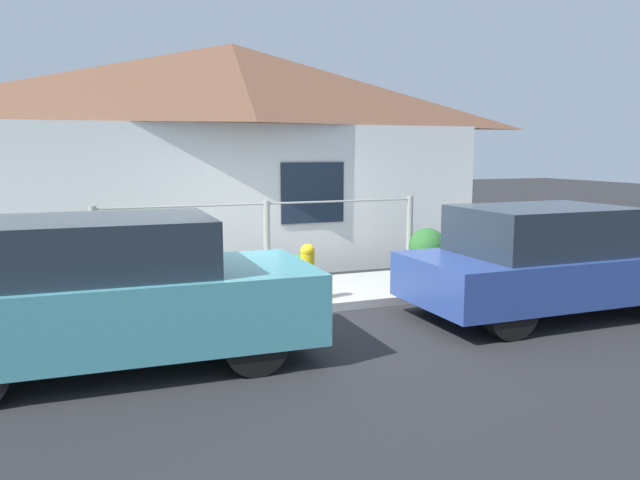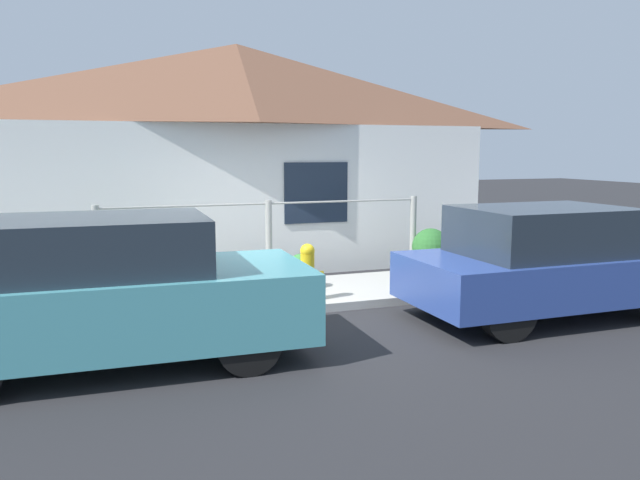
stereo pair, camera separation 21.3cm
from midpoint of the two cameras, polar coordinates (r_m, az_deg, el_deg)
ground_plane at (r=7.93m, az=-0.87°, el=-6.86°), size 60.00×60.00×0.00m
sidewalk at (r=8.71m, az=-2.72°, el=-5.12°), size 24.00×1.72×0.11m
house at (r=11.01m, az=-6.89°, el=13.06°), size 8.78×2.23×3.86m
fence at (r=9.25m, az=-4.04°, el=0.24°), size 4.90×0.10×1.22m
car_left at (r=6.31m, az=-17.82°, el=-4.55°), size 3.81×1.73×1.44m
car_right at (r=8.27m, az=20.80°, el=-1.92°), size 3.62×1.63×1.38m
fire_hydrant at (r=8.12m, az=-0.40°, el=-2.85°), size 0.43×0.19×0.75m
potted_plant_near_hydrant at (r=8.86m, az=-1.09°, el=-2.64°), size 0.35×0.35×0.50m
potted_plant_by_fence at (r=8.51m, az=-17.06°, el=-2.98°), size 0.56×0.56×0.66m
potted_plant_corner at (r=10.01m, az=10.68°, el=-0.72°), size 0.59×0.59×0.73m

